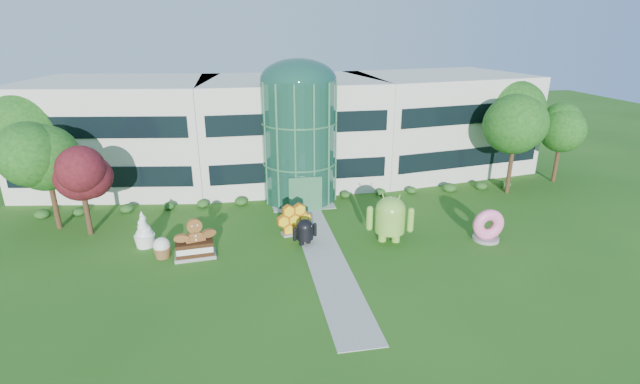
{
  "coord_description": "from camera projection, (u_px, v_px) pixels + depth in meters",
  "views": [
    {
      "loc": [
        -5.08,
        -24.54,
        13.79
      ],
      "look_at": [
        0.6,
        6.0,
        2.6
      ],
      "focal_mm": 26.0,
      "sensor_mm": 36.0,
      "label": 1
    }
  ],
  "objects": [
    {
      "name": "tree_red",
      "position": [
        84.0,
        194.0,
        31.5
      ],
      "size": [
        4.0,
        4.0,
        6.0
      ],
      "primitive_type": null,
      "color": "#3F0C14",
      "rests_on": "ground"
    },
    {
      "name": "gingerbread",
      "position": [
        195.0,
        238.0,
        28.82
      ],
      "size": [
        3.06,
        1.82,
        2.65
      ],
      "primitive_type": null,
      "rotation": [
        0.0,
        0.0,
        0.27
      ],
      "color": "brown",
      "rests_on": "ground"
    },
    {
      "name": "android_black",
      "position": [
        305.0,
        230.0,
        30.64
      ],
      "size": [
        2.12,
        1.74,
        2.08
      ],
      "primitive_type": null,
      "rotation": [
        0.0,
        0.0,
        0.32
      ],
      "color": "black",
      "rests_on": "ground"
    },
    {
      "name": "donut",
      "position": [
        487.0,
        224.0,
        31.22
      ],
      "size": [
        2.25,
        1.14,
        2.29
      ],
      "primitive_type": null,
      "rotation": [
        0.0,
        0.0,
        -0.04
      ],
      "color": "pink",
      "rests_on": "ground"
    },
    {
      "name": "froyo",
      "position": [
        144.0,
        229.0,
        30.31
      ],
      "size": [
        1.85,
        1.85,
        2.45
      ],
      "primitive_type": null,
      "rotation": [
        0.0,
        0.0,
        0.37
      ],
      "color": "white",
      "rests_on": "ground"
    },
    {
      "name": "honeycomb",
      "position": [
        294.0,
        221.0,
        32.18
      ],
      "size": [
        2.71,
        1.4,
        2.03
      ],
      "primitive_type": null,
      "rotation": [
        0.0,
        0.0,
        0.19
      ],
      "color": "yellow",
      "rests_on": "ground"
    },
    {
      "name": "atrium",
      "position": [
        299.0,
        141.0,
        37.68
      ],
      "size": [
        6.0,
        6.0,
        9.8
      ],
      "primitive_type": "cylinder",
      "color": "#194738",
      "rests_on": "ground"
    },
    {
      "name": "ground",
      "position": [
        328.0,
        265.0,
        28.25
      ],
      "size": [
        140.0,
        140.0,
        0.0
      ],
      "primitive_type": "plane",
      "color": "#215114",
      "rests_on": "ground"
    },
    {
      "name": "ice_cream_sandwich",
      "position": [
        195.0,
        249.0,
        29.05
      ],
      "size": [
        2.61,
        1.47,
        1.12
      ],
      "primitive_type": null,
      "rotation": [
        0.0,
        0.0,
        0.09
      ],
      "color": "black",
      "rests_on": "ground"
    },
    {
      "name": "building",
      "position": [
        290.0,
        129.0,
        43.32
      ],
      "size": [
        46.0,
        15.0,
        9.3
      ],
      "primitive_type": null,
      "color": "beige",
      "rests_on": "ground"
    },
    {
      "name": "walkway",
      "position": [
        322.0,
        250.0,
        30.09
      ],
      "size": [
        2.4,
        20.0,
        0.04
      ],
      "primitive_type": "cube",
      "color": "#9E9E93",
      "rests_on": "ground"
    },
    {
      "name": "android_green",
      "position": [
        390.0,
        216.0,
        30.82
      ],
      "size": [
        3.77,
        3.04,
        3.71
      ],
      "primitive_type": null,
      "rotation": [
        0.0,
        0.0,
        -0.29
      ],
      "color": "#75B439",
      "rests_on": "ground"
    },
    {
      "name": "cupcake",
      "position": [
        162.0,
        247.0,
        29.04
      ],
      "size": [
        1.32,
        1.32,
        1.34
      ],
      "primitive_type": null,
      "rotation": [
        0.0,
        0.0,
        -0.21
      ],
      "color": "white",
      "rests_on": "ground"
    },
    {
      "name": "trees_backdrop",
      "position": [
        298.0,
        147.0,
        38.85
      ],
      "size": [
        52.0,
        8.0,
        8.4
      ],
      "primitive_type": null,
      "color": "#104111",
      "rests_on": "ground"
    }
  ]
}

